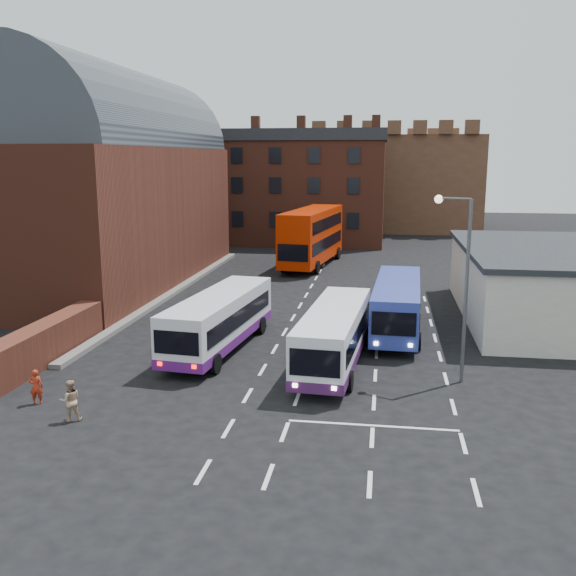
# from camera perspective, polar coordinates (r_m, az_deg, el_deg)

# --- Properties ---
(ground) EXTENTS (180.00, 180.00, 0.00)m
(ground) POSITION_cam_1_polar(r_m,az_deg,el_deg) (26.68, -3.25, -8.92)
(ground) COLOR black
(railway_station) EXTENTS (12.00, 28.00, 16.00)m
(railway_station) POSITION_cam_1_polar(r_m,az_deg,el_deg) (49.98, -16.10, 9.17)
(railway_station) COLOR #602B1E
(railway_station) RESTS_ON ground
(forecourt_wall) EXTENTS (1.20, 10.00, 1.80)m
(forecourt_wall) POSITION_cam_1_polar(r_m,az_deg,el_deg) (31.75, -20.88, -4.61)
(forecourt_wall) COLOR #602B1E
(forecourt_wall) RESTS_ON ground
(cream_building) EXTENTS (10.40, 16.40, 4.25)m
(cream_building) POSITION_cam_1_polar(r_m,az_deg,el_deg) (40.32, 22.50, 0.43)
(cream_building) COLOR beige
(cream_building) RESTS_ON ground
(brick_terrace) EXTENTS (22.00, 10.00, 11.00)m
(brick_terrace) POSITION_cam_1_polar(r_m,az_deg,el_deg) (71.44, -0.45, 8.48)
(brick_terrace) COLOR brown
(brick_terrace) RESTS_ON ground
(castle_keep) EXTENTS (22.00, 22.00, 12.00)m
(castle_keep) POSITION_cam_1_polar(r_m,az_deg,el_deg) (90.52, 9.21, 9.30)
(castle_keep) COLOR brown
(castle_keep) RESTS_ON ground
(bus_white_outbound) EXTENTS (3.40, 10.27, 2.75)m
(bus_white_outbound) POSITION_cam_1_polar(r_m,az_deg,el_deg) (31.67, -6.10, -2.59)
(bus_white_outbound) COLOR silver
(bus_white_outbound) RESTS_ON ground
(bus_white_inbound) EXTENTS (3.01, 9.92, 2.67)m
(bus_white_inbound) POSITION_cam_1_polar(r_m,az_deg,el_deg) (29.06, 4.14, -3.94)
(bus_white_inbound) COLOR white
(bus_white_inbound) RESTS_ON ground
(bus_blue) EXTENTS (2.94, 10.31, 2.79)m
(bus_blue) POSITION_cam_1_polar(r_m,az_deg,el_deg) (35.05, 9.68, -1.27)
(bus_blue) COLOR #2F3DA0
(bus_blue) RESTS_ON ground
(bus_red_double) EXTENTS (4.39, 12.57, 4.92)m
(bus_red_double) POSITION_cam_1_polar(r_m,az_deg,el_deg) (55.77, 2.15, 4.64)
(bus_red_double) COLOR #B71F00
(bus_red_double) RESTS_ON ground
(street_lamp) EXTENTS (1.49, 0.78, 7.81)m
(street_lamp) POSITION_cam_1_polar(r_m,az_deg,el_deg) (27.24, 15.10, 1.40)
(street_lamp) COLOR #54555B
(street_lamp) RESTS_ON ground
(pedestrian_red) EXTENTS (0.58, 0.47, 1.39)m
(pedestrian_red) POSITION_cam_1_polar(r_m,az_deg,el_deg) (26.66, -21.49, -8.17)
(pedestrian_red) COLOR #A42812
(pedestrian_red) RESTS_ON ground
(pedestrian_beige) EXTENTS (0.93, 0.86, 1.53)m
(pedestrian_beige) POSITION_cam_1_polar(r_m,az_deg,el_deg) (24.59, -18.78, -9.45)
(pedestrian_beige) COLOR tan
(pedestrian_beige) RESTS_ON ground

